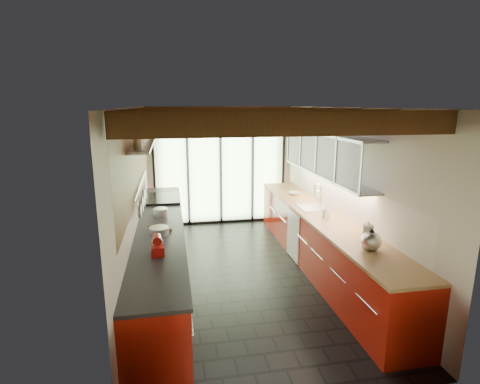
{
  "coord_description": "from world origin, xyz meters",
  "views": [
    {
      "loc": [
        -1.06,
        -5.44,
        2.64
      ],
      "look_at": [
        0.01,
        0.4,
        1.25
      ],
      "focal_mm": 28.0,
      "sensor_mm": 36.0,
      "label": 1
    }
  ],
  "objects": [
    {
      "name": "soap_bottle",
      "position": [
        1.27,
        -0.19,
        1.02
      ],
      "size": [
        0.09,
        0.1,
        0.2
      ],
      "primitive_type": "imported",
      "rotation": [
        0.0,
        0.0,
        0.05
      ],
      "color": "silver",
      "rests_on": "right_counter"
    },
    {
      "name": "sink_assembly",
      "position": [
        1.29,
        0.4,
        0.96
      ],
      "size": [
        0.45,
        0.52,
        0.43
      ],
      "color": "silver",
      "rests_on": "right_counter"
    },
    {
      "name": "bowl",
      "position": [
        1.27,
        1.36,
        0.95
      ],
      "size": [
        0.21,
        0.21,
        0.05
      ],
      "primitive_type": "imported",
      "rotation": [
        0.0,
        0.0,
        -0.01
      ],
      "color": "silver",
      "rests_on": "right_counter"
    },
    {
      "name": "ground",
      "position": [
        0.0,
        0.0,
        0.0
      ],
      "size": [
        5.5,
        5.5,
        0.0
      ],
      "primitive_type": "plane",
      "color": "black",
      "rests_on": "ground"
    },
    {
      "name": "stand_mixer",
      "position": [
        -1.27,
        -1.18,
        1.01
      ],
      "size": [
        0.17,
        0.27,
        0.24
      ],
      "color": "#AF120E",
      "rests_on": "left_counter"
    },
    {
      "name": "ceiling_beams",
      "position": [
        -0.0,
        0.38,
        2.46
      ],
      "size": [
        3.14,
        5.06,
        4.9
      ],
      "color": "#593316",
      "rests_on": "ground"
    },
    {
      "name": "pot_large",
      "position": [
        -1.27,
        0.31,
        0.99
      ],
      "size": [
        0.26,
        0.26,
        0.14
      ],
      "primitive_type": "cylinder",
      "rotation": [
        0.0,
        0.0,
        -0.17
      ],
      "color": "silver",
      "rests_on": "left_counter"
    },
    {
      "name": "upper_cabinets_right",
      "position": [
        1.43,
        0.3,
        1.85
      ],
      "size": [
        0.34,
        3.0,
        3.0
      ],
      "color": "silver",
      "rests_on": "ground"
    },
    {
      "name": "kettle",
      "position": [
        1.27,
        -1.53,
        1.05
      ],
      "size": [
        0.29,
        0.33,
        0.29
      ],
      "color": "silver",
      "rests_on": "right_counter"
    },
    {
      "name": "room_shell",
      "position": [
        0.0,
        0.0,
        1.65
      ],
      "size": [
        5.5,
        5.5,
        5.5
      ],
      "color": "silver",
      "rests_on": "ground"
    },
    {
      "name": "range_stove",
      "position": [
        -1.28,
        1.45,
        0.47
      ],
      "size": [
        0.66,
        0.9,
        0.97
      ],
      "color": "silver",
      "rests_on": "ground"
    },
    {
      "name": "left_wall_fixtures",
      "position": [
        -1.47,
        0.14,
        1.88
      ],
      "size": [
        0.28,
        2.6,
        0.96
      ],
      "color": "silver",
      "rests_on": "ground"
    },
    {
      "name": "cutting_board",
      "position": [
        -1.27,
        -0.28,
        0.93
      ],
      "size": [
        0.34,
        0.4,
        0.03
      ],
      "primitive_type": "cube",
      "rotation": [
        0.0,
        0.0,
        0.33
      ],
      "color": "brown",
      "rests_on": "left_counter"
    },
    {
      "name": "left_counter",
      "position": [
        -1.28,
        0.0,
        0.46
      ],
      "size": [
        0.68,
        5.0,
        0.92
      ],
      "color": "#9F180C",
      "rests_on": "ground"
    },
    {
      "name": "right_counter",
      "position": [
        1.27,
        0.0,
        0.46
      ],
      "size": [
        0.68,
        5.0,
        0.92
      ],
      "color": "#9F180C",
      "rests_on": "ground"
    },
    {
      "name": "glass_door",
      "position": [
        0.0,
        2.69,
        1.66
      ],
      "size": [
        2.95,
        0.1,
        2.9
      ],
      "color": "#C6EAAD",
      "rests_on": "ground"
    },
    {
      "name": "pot_small",
      "position": [
        -1.27,
        -0.5,
        0.97
      ],
      "size": [
        0.31,
        0.31,
        0.1
      ],
      "primitive_type": "cylinder",
      "rotation": [
        0.0,
        0.0,
        -0.17
      ],
      "color": "silver",
      "rests_on": "left_counter"
    },
    {
      "name": "paper_towel",
      "position": [
        1.27,
        -1.44,
        1.06
      ],
      "size": [
        0.13,
        0.13,
        0.34
      ],
      "color": "white",
      "rests_on": "right_counter"
    }
  ]
}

